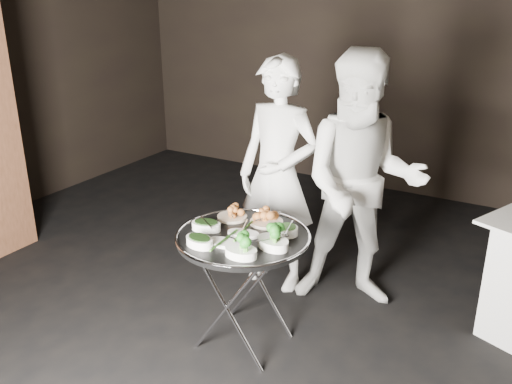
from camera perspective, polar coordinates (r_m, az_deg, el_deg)
The scene contains 16 objects.
floor at distance 3.33m, azimuth -6.65°, elevation -18.39°, with size 6.00×7.00×0.05m, color black.
wall_back at distance 5.81m, azimuth 14.38°, elevation 14.53°, with size 6.00×0.05×3.00m, color black.
tray_stand at distance 3.28m, azimuth -1.33°, elevation -9.82°, with size 0.49×0.41×0.71m.
serving_tray at distance 3.13m, azimuth -1.38°, elevation -4.74°, with size 0.78×0.78×0.04m.
potato_plate_a at distance 3.34m, azimuth -2.53°, elevation -2.32°, with size 0.19×0.19×0.07m.
potato_plate_b at distance 3.26m, azimuth 1.11°, elevation -2.80°, with size 0.20×0.20×0.07m.
greens_bowl at distance 3.12m, azimuth 3.29°, elevation -3.94°, with size 0.13×0.13×0.07m.
asparagus_plate_a at distance 3.12m, azimuth -1.34°, elevation -4.28°, with size 0.21×0.14×0.04m.
asparagus_plate_b at distance 3.01m, azimuth -3.39°, elevation -5.24°, with size 0.20×0.12×0.04m.
spinach_bowl_a at distance 3.19m, azimuth -5.26°, elevation -3.44°, with size 0.20×0.15×0.07m.
spinach_bowl_b at distance 3.01m, azimuth -5.98°, elevation -5.07°, with size 0.20×0.15×0.07m.
broccoli_bowl_a at distance 2.97m, azimuth 1.80°, elevation -5.19°, with size 0.23×0.20×0.08m.
broccoli_bowl_b at distance 2.88m, azimuth -1.60°, elevation -6.16°, with size 0.18×0.13×0.08m.
serving_utensils at distance 3.15m, azimuth -0.48°, elevation -3.33°, with size 0.58×0.43×0.01m.
waiter_left at distance 3.79m, azimuth 2.32°, elevation 1.70°, with size 0.61×0.40×1.66m, color silver.
waiter_right at distance 3.61m, azimuth 11.07°, elevation 0.87°, with size 0.84×0.66×1.73m, color silver.
Camera 1 is at (1.60, -2.04, 2.07)m, focal length 38.00 mm.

